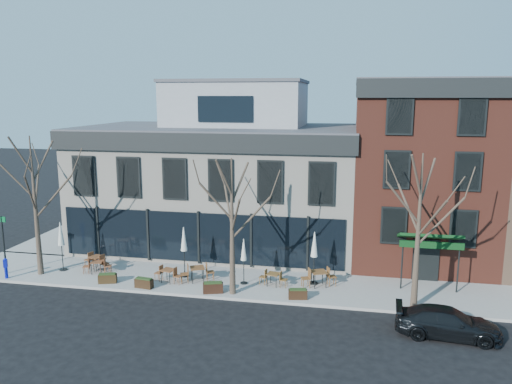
% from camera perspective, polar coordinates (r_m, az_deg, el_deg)
% --- Properties ---
extents(ground, '(120.00, 120.00, 0.00)m').
position_cam_1_polar(ground, '(30.69, -6.45, -8.55)').
color(ground, black).
rests_on(ground, ground).
extents(sidewalk_front, '(33.50, 4.70, 0.15)m').
position_cam_1_polar(sidewalk_front, '(27.92, -1.31, -10.33)').
color(sidewalk_front, gray).
rests_on(sidewalk_front, ground).
extents(sidewalk_side, '(4.50, 12.00, 0.15)m').
position_cam_1_polar(sidewalk_side, '(40.40, -19.28, -4.21)').
color(sidewalk_side, gray).
rests_on(sidewalk_side, ground).
extents(corner_building, '(18.39, 10.39, 11.10)m').
position_cam_1_polar(corner_building, '(34.23, -3.97, 1.70)').
color(corner_building, beige).
rests_on(corner_building, ground).
extents(red_brick_building, '(8.20, 11.78, 11.18)m').
position_cam_1_polar(red_brick_building, '(33.12, 18.14, 2.47)').
color(red_brick_building, maroon).
rests_on(red_brick_building, ground).
extents(tree_corner, '(3.93, 3.98, 7.92)m').
position_cam_1_polar(tree_corner, '(30.48, -23.91, -1.28)').
color(tree_corner, '#382B21').
rests_on(tree_corner, sidewalk_front).
extents(tree_mid, '(3.50, 3.55, 7.04)m').
position_cam_1_polar(tree_mid, '(25.19, -2.73, -3.81)').
color(tree_mid, '#382B21').
rests_on(tree_mid, sidewalk_front).
extents(tree_right, '(3.72, 3.77, 7.48)m').
position_cam_1_polar(tree_right, '(24.66, 18.09, -4.13)').
color(tree_right, '#382B21').
rests_on(tree_right, sidewalk_front).
extents(sign_pole, '(0.50, 0.10, 3.40)m').
position_cam_1_polar(sign_pole, '(31.92, -26.89, -5.03)').
color(sign_pole, black).
rests_on(sign_pole, sidewalk_front).
extents(parked_sedan, '(4.48, 2.07, 1.27)m').
position_cam_1_polar(parked_sedan, '(23.57, 21.06, -13.77)').
color(parked_sedan, black).
rests_on(parked_sedan, ground).
extents(call_box, '(0.24, 0.24, 1.19)m').
position_cam_1_polar(call_box, '(31.43, -26.69, -7.71)').
color(call_box, '#0C16A5').
rests_on(call_box, sidewalk_front).
extents(cafe_set_0, '(1.68, 0.81, 0.86)m').
position_cam_1_polar(cafe_set_0, '(30.40, -17.69, -8.03)').
color(cafe_set_0, brown).
rests_on(cafe_set_0, sidewalk_front).
extents(cafe_set_1, '(1.85, 1.08, 0.96)m').
position_cam_1_polar(cafe_set_1, '(31.05, -17.76, -7.54)').
color(cafe_set_1, brown).
rests_on(cafe_set_1, sidewalk_front).
extents(cafe_set_2, '(1.73, 0.81, 0.89)m').
position_cam_1_polar(cafe_set_2, '(28.07, -10.00, -9.23)').
color(cafe_set_2, brown).
rests_on(cafe_set_2, sidewalk_front).
extents(cafe_set_3, '(1.91, 1.21, 1.00)m').
position_cam_1_polar(cafe_set_3, '(27.91, -6.72, -9.13)').
color(cafe_set_3, brown).
rests_on(cafe_set_3, sidewalk_front).
extents(cafe_set_4, '(1.63, 0.74, 0.83)m').
position_cam_1_polar(cafe_set_4, '(27.20, 1.99, -9.79)').
color(cafe_set_4, brown).
rests_on(cafe_set_4, sidewalk_front).
extents(cafe_set_5, '(1.98, 1.16, 1.02)m').
position_cam_1_polar(cafe_set_5, '(27.25, 7.19, -9.61)').
color(cafe_set_5, brown).
rests_on(cafe_set_5, sidewalk_front).
extents(umbrella_0, '(0.46, 0.46, 2.90)m').
position_cam_1_polar(umbrella_0, '(31.11, -21.41, -4.75)').
color(umbrella_0, black).
rests_on(umbrella_0, sidewalk_front).
extents(umbrella_2, '(0.46, 0.46, 2.88)m').
position_cam_1_polar(umbrella_2, '(28.29, -8.24, -5.65)').
color(umbrella_2, black).
rests_on(umbrella_2, sidewalk_front).
extents(umbrella_3, '(0.40, 0.40, 2.53)m').
position_cam_1_polar(umbrella_3, '(27.02, -1.41, -6.88)').
color(umbrella_3, black).
rests_on(umbrella_3, sidewalk_front).
extents(umbrella_4, '(0.47, 0.47, 2.91)m').
position_cam_1_polar(umbrella_4, '(27.10, 6.68, -6.30)').
color(umbrella_4, black).
rests_on(umbrella_4, sidewalk_front).
extents(planter_0, '(1.04, 0.65, 0.54)m').
position_cam_1_polar(planter_0, '(28.77, -16.60, -9.41)').
color(planter_0, '#312210').
rests_on(planter_0, sidewalk_front).
extents(planter_1, '(1.01, 0.51, 0.54)m').
position_cam_1_polar(planter_1, '(27.60, -12.68, -10.10)').
color(planter_1, black).
rests_on(planter_1, sidewalk_front).
extents(planter_2, '(1.11, 0.70, 0.58)m').
position_cam_1_polar(planter_2, '(26.40, -4.94, -10.81)').
color(planter_2, black).
rests_on(planter_2, sidewalk_front).
extents(planter_3, '(0.99, 0.54, 0.52)m').
position_cam_1_polar(planter_3, '(25.67, 4.80, -11.52)').
color(planter_3, black).
rests_on(planter_3, sidewalk_front).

